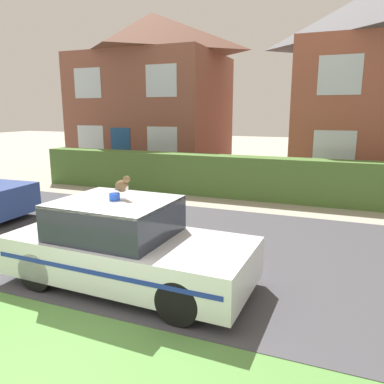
{
  "coord_description": "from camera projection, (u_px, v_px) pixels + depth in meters",
  "views": [
    {
      "loc": [
        2.89,
        -2.56,
        2.8
      ],
      "look_at": [
        -0.12,
        4.98,
        1.05
      ],
      "focal_mm": 35.0,
      "sensor_mm": 36.0,
      "label": 1
    }
  ],
  "objects": [
    {
      "name": "cat",
      "position": [
        123.0,
        185.0,
        6.06
      ],
      "size": [
        0.33,
        0.18,
        0.29
      ],
      "rotation": [
        0.0,
        0.0,
        0.05
      ],
      "color": "brown",
      "rests_on": "police_car"
    },
    {
      "name": "garden_hedge",
      "position": [
        239.0,
        177.0,
        12.34
      ],
      "size": [
        15.1,
        0.78,
        1.37
      ],
      "primitive_type": "cube",
      "color": "#4C7233",
      "rests_on": "ground"
    },
    {
      "name": "house_left",
      "position": [
        153.0,
        91.0,
        18.53
      ],
      "size": [
        6.96,
        5.83,
        7.42
      ],
      "color": "brown",
      "rests_on": "ground"
    },
    {
      "name": "police_car",
      "position": [
        126.0,
        245.0,
        6.09
      ],
      "size": [
        4.05,
        1.86,
        1.51
      ],
      "rotation": [
        0.0,
        0.0,
        -0.03
      ],
      "color": "black",
      "rests_on": "road_strip"
    },
    {
      "name": "lawn_verge",
      "position": [
        34.0,
        377.0,
        4.03
      ],
      "size": [
        28.0,
        2.59,
        0.01
      ],
      "primitive_type": "cube",
      "color": "#568C42",
      "rests_on": "ground"
    },
    {
      "name": "ground_plane",
      "position": [
        29.0,
        381.0,
        3.97
      ],
      "size": [
        80.0,
        80.0,
        0.0
      ],
      "primitive_type": "plane",
      "color": "#A89E8E"
    },
    {
      "name": "road_strip",
      "position": [
        188.0,
        245.0,
        8.02
      ],
      "size": [
        28.0,
        6.19,
        0.01
      ],
      "primitive_type": "cube",
      "color": "#424247",
      "rests_on": "ground"
    }
  ]
}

